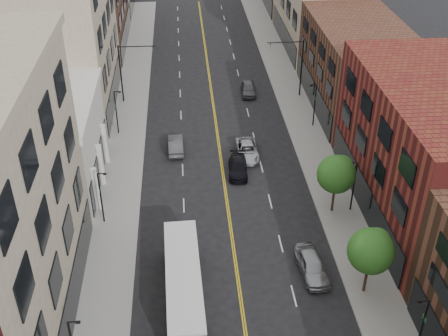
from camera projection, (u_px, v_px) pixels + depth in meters
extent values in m
cube|color=gray|center=(125.00, 156.00, 58.55)|extent=(4.00, 110.00, 0.15)
cube|color=gray|center=(313.00, 148.00, 59.88)|extent=(4.00, 110.00, 0.15)
cube|color=silver|center=(43.00, 146.00, 52.61)|extent=(10.00, 14.00, 8.00)
cube|color=gray|center=(63.00, 33.00, 64.14)|extent=(10.00, 20.00, 18.00)
cube|color=maroon|center=(427.00, 151.00, 47.92)|extent=(10.00, 22.00, 12.00)
cube|color=#513120|center=(357.00, 67.00, 66.05)|extent=(10.00, 20.00, 10.00)
cylinder|color=black|center=(366.00, 278.00, 41.52)|extent=(0.22, 0.22, 2.50)
sphere|color=#1D5317|center=(371.00, 251.00, 40.09)|extent=(3.40, 3.40, 3.40)
sphere|color=#1D5317|center=(377.00, 242.00, 40.18)|extent=(2.04, 2.04, 2.04)
cylinder|color=black|center=(333.00, 199.00, 49.90)|extent=(0.22, 0.22, 2.50)
sphere|color=#1D5317|center=(336.00, 174.00, 48.47)|extent=(3.40, 3.40, 3.40)
sphere|color=#1D5317|center=(341.00, 167.00, 48.56)|extent=(2.04, 2.04, 2.04)
cylinder|color=black|center=(74.00, 322.00, 33.14)|extent=(0.70, 0.10, 0.10)
cube|color=black|center=(78.00, 322.00, 33.18)|extent=(0.28, 0.14, 0.14)
cylinder|color=black|center=(101.00, 198.00, 47.87)|extent=(0.14, 0.14, 5.00)
cylinder|color=black|center=(102.00, 174.00, 46.54)|extent=(0.70, 0.10, 0.10)
cube|color=black|center=(105.00, 174.00, 46.59)|extent=(0.28, 0.14, 0.14)
cube|color=#19592D|center=(100.00, 190.00, 47.39)|extent=(0.04, 0.55, 0.35)
cylinder|color=black|center=(116.00, 113.00, 61.28)|extent=(0.14, 0.14, 5.00)
cylinder|color=black|center=(117.00, 92.00, 59.95)|extent=(0.70, 0.10, 0.10)
cube|color=black|center=(120.00, 92.00, 59.99)|extent=(0.28, 0.14, 0.14)
cube|color=#19592D|center=(115.00, 105.00, 60.79)|extent=(0.04, 0.55, 0.35)
cylinder|color=black|center=(422.00, 328.00, 35.93)|extent=(0.14, 0.14, 5.00)
cylinder|color=black|center=(424.00, 301.00, 34.55)|extent=(0.70, 0.10, 0.10)
cube|color=black|center=(420.00, 302.00, 34.56)|extent=(0.28, 0.14, 0.14)
cube|color=#19592D|center=(424.00, 319.00, 35.44)|extent=(0.04, 0.55, 0.35)
cylinder|color=black|center=(354.00, 187.00, 49.34)|extent=(0.14, 0.14, 5.00)
cylinder|color=black|center=(353.00, 163.00, 47.96)|extent=(0.70, 0.10, 0.10)
cube|color=black|center=(350.00, 163.00, 47.97)|extent=(0.28, 0.14, 0.14)
cube|color=#19592D|center=(355.00, 178.00, 48.85)|extent=(0.04, 0.55, 0.35)
cylinder|color=black|center=(315.00, 106.00, 62.74)|extent=(0.14, 0.14, 5.00)
cylinder|color=black|center=(313.00, 85.00, 61.36)|extent=(0.70, 0.10, 0.10)
cube|color=black|center=(311.00, 86.00, 61.37)|extent=(0.28, 0.14, 0.14)
cube|color=#19592D|center=(315.00, 98.00, 62.25)|extent=(0.04, 0.55, 0.35)
cylinder|color=black|center=(121.00, 74.00, 67.39)|extent=(0.18, 0.18, 7.20)
cylinder|color=black|center=(137.00, 46.00, 65.69)|extent=(4.40, 0.12, 0.12)
imported|color=black|center=(153.00, 49.00, 66.03)|extent=(0.15, 0.18, 0.90)
cylinder|color=black|center=(301.00, 68.00, 68.85)|extent=(0.18, 0.18, 7.20)
cylinder|color=black|center=(285.00, 42.00, 66.86)|extent=(4.40, 0.12, 0.12)
imported|color=black|center=(270.00, 46.00, 66.96)|extent=(0.15, 0.18, 0.90)
cube|color=silver|center=(184.00, 285.00, 40.64)|extent=(2.83, 11.58, 2.78)
cube|color=black|center=(183.00, 279.00, 40.28)|extent=(2.87, 11.62, 1.01)
cube|color=red|center=(184.00, 288.00, 40.80)|extent=(2.87, 11.62, 0.21)
cylinder|color=black|center=(206.00, 336.00, 38.16)|extent=(0.30, 0.93, 0.92)
cylinder|color=black|center=(166.00, 262.00, 44.34)|extent=(0.30, 0.93, 0.92)
cylinder|color=black|center=(198.00, 260.00, 44.57)|extent=(0.30, 0.93, 0.92)
imported|color=#9A9DA1|center=(312.00, 266.00, 43.51)|extent=(2.31, 4.94, 1.64)
imported|color=#45464A|center=(176.00, 145.00, 59.25)|extent=(1.65, 4.45, 1.45)
imported|color=black|center=(238.00, 167.00, 55.66)|extent=(2.25, 4.77, 1.34)
imported|color=#AEB0B6|center=(247.00, 150.00, 58.37)|extent=(2.34, 5.00, 1.38)
imported|color=#4A4B4F|center=(248.00, 88.00, 71.04)|extent=(1.96, 4.46, 1.49)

